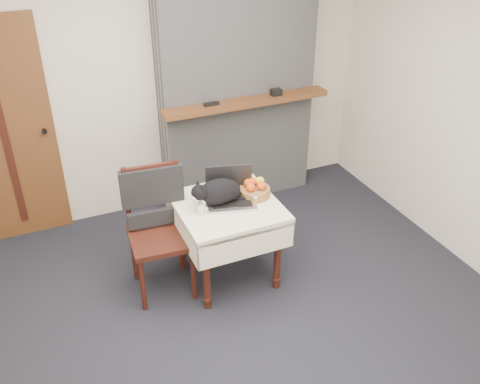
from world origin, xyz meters
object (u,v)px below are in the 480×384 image
object	(u,v)px
side_table	(228,216)
pill_bottle	(255,200)
door	(5,135)
cat	(219,192)
fruit_basket	(255,189)
laptop	(230,193)
chair	(156,212)
cream_jar	(201,211)

from	to	relation	value
side_table	pill_bottle	world-z (taller)	pill_bottle
door	cat	xyz separation A→B (m)	(1.44, -1.30, -0.20)
door	cat	size ratio (longest dim) A/B	3.92
pill_bottle	fruit_basket	bearing A→B (deg)	67.83
laptop	pill_bottle	xyz separation A→B (m)	(0.16, -0.13, -0.03)
fruit_basket	chair	xyz separation A→B (m)	(-0.78, 0.12, -0.09)
side_table	laptop	xyz separation A→B (m)	(0.05, 0.05, 0.18)
laptop	chair	xyz separation A→B (m)	(-0.58, 0.11, -0.10)
side_table	cream_jar	world-z (taller)	cream_jar
chair	door	bearing A→B (deg)	133.81
door	pill_bottle	distance (m)	2.23
door	cream_jar	xyz separation A→B (m)	(1.26, -1.39, -0.27)
cream_jar	chair	distance (m)	0.37
side_table	fruit_basket	xyz separation A→B (m)	(0.25, 0.04, 0.17)
door	side_table	world-z (taller)	door
pill_bottle	fruit_basket	xyz separation A→B (m)	(0.05, 0.12, 0.02)
side_table	cat	distance (m)	0.23
laptop	fruit_basket	bearing A→B (deg)	12.13
side_table	cat	world-z (taller)	cat
chair	laptop	bearing A→B (deg)	-6.29
cat	laptop	bearing A→B (deg)	-2.01
cream_jar	door	bearing A→B (deg)	132.09
side_table	pill_bottle	size ratio (longest dim) A/B	11.90
cream_jar	fruit_basket	size ratio (longest dim) A/B	0.27
pill_bottle	chair	xyz separation A→B (m)	(-0.73, 0.24, -0.07)
pill_bottle	fruit_basket	world-z (taller)	fruit_basket
side_table	chair	bearing A→B (deg)	163.23
laptop	pill_bottle	distance (m)	0.21
side_table	pill_bottle	xyz separation A→B (m)	(0.20, -0.08, 0.15)
laptop	cream_jar	size ratio (longest dim) A/B	6.69
door	chair	size ratio (longest dim) A/B	1.91
cream_jar	chair	bearing A→B (deg)	144.39
cream_jar	pill_bottle	world-z (taller)	same
laptop	side_table	bearing A→B (deg)	-118.18
door	cream_jar	bearing A→B (deg)	-47.91
cream_jar	pill_bottle	distance (m)	0.44
laptop	cream_jar	distance (m)	0.30
laptop	pill_bottle	size ratio (longest dim) A/B	6.71
door	fruit_basket	size ratio (longest dim) A/B	8.12
pill_bottle	laptop	bearing A→B (deg)	140.54
side_table	fruit_basket	world-z (taller)	fruit_basket
cream_jar	fruit_basket	xyz separation A→B (m)	(0.49, 0.09, 0.02)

